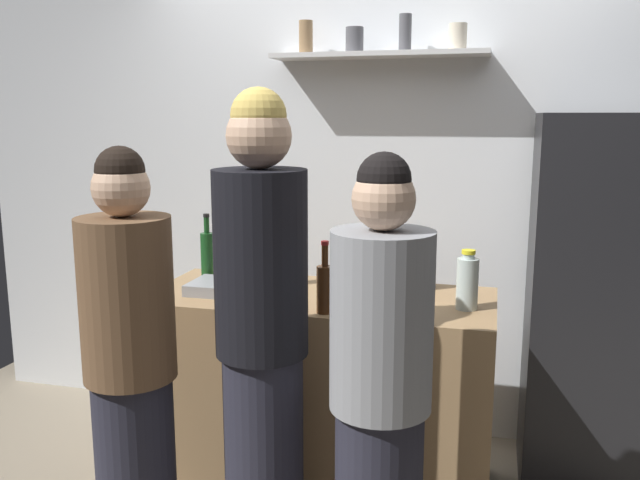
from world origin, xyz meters
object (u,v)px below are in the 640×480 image
at_px(refrigerator, 600,307).
at_px(water_bottle_plastic, 467,282).
at_px(wine_bottle_amber_glass, 325,287).
at_px(wine_bottle_pale_glass, 393,286).
at_px(person_blonde, 262,338).
at_px(wine_bottle_green_glass, 207,255).
at_px(person_grey_hoodie, 380,398).
at_px(baking_pan, 228,287).
at_px(wine_bottle_dark_glass, 287,258).
at_px(person_brown_jacket, 131,368).
at_px(utensil_holder, 424,274).

distance_m(refrigerator, water_bottle_plastic, 0.72).
height_order(wine_bottle_amber_glass, wine_bottle_pale_glass, wine_bottle_pale_glass).
relative_size(refrigerator, person_blonde, 0.95).
relative_size(wine_bottle_green_glass, person_grey_hoodie, 0.20).
bearing_deg(person_grey_hoodie, baking_pan, 147.81).
bearing_deg(wine_bottle_amber_glass, wine_bottle_green_glass, 151.37).
height_order(wine_bottle_amber_glass, wine_bottle_dark_glass, wine_bottle_dark_glass).
height_order(refrigerator, baking_pan, refrigerator).
relative_size(wine_bottle_amber_glass, wine_bottle_pale_glass, 0.99).
relative_size(wine_bottle_dark_glass, person_brown_jacket, 0.20).
height_order(wine_bottle_dark_glass, person_grey_hoodie, person_grey_hoodie).
bearing_deg(person_grey_hoodie, wine_bottle_green_glass, 146.43).
height_order(wine_bottle_dark_glass, wine_bottle_pale_glass, wine_bottle_dark_glass).
bearing_deg(wine_bottle_green_glass, person_blonde, -52.91).
height_order(wine_bottle_green_glass, person_blonde, person_blonde).
bearing_deg(person_blonde, wine_bottle_dark_glass, -35.53).
bearing_deg(utensil_holder, baking_pan, -159.50).
xyz_separation_m(water_bottle_plastic, person_grey_hoodie, (-0.24, -0.67, -0.25)).
bearing_deg(wine_bottle_amber_glass, person_blonde, -115.19).
bearing_deg(baking_pan, refrigerator, 14.06).
bearing_deg(wine_bottle_green_glass, water_bottle_plastic, -7.80).
bearing_deg(wine_bottle_pale_glass, water_bottle_plastic, 26.78).
height_order(wine_bottle_dark_glass, person_brown_jacket, person_brown_jacket).
xyz_separation_m(person_blonde, person_grey_hoodie, (0.46, -0.14, -0.12)).
xyz_separation_m(baking_pan, person_blonde, (0.35, -0.51, -0.04)).
distance_m(wine_bottle_green_glass, person_grey_hoodie, 1.32).
bearing_deg(wine_bottle_dark_glass, wine_bottle_pale_glass, -31.62).
xyz_separation_m(wine_bottle_amber_glass, person_grey_hoodie, (0.31, -0.46, -0.24)).
xyz_separation_m(utensil_holder, person_blonde, (-0.50, -0.83, -0.08)).
relative_size(water_bottle_plastic, person_blonde, 0.14).
xyz_separation_m(refrigerator, wine_bottle_green_glass, (-1.81, -0.22, 0.19)).
bearing_deg(water_bottle_plastic, wine_bottle_dark_glass, 166.85).
height_order(person_blonde, person_brown_jacket, person_blonde).
bearing_deg(water_bottle_plastic, wine_bottle_pale_glass, -153.22).
xyz_separation_m(wine_bottle_green_glass, person_blonde, (0.53, -0.70, -0.14)).
bearing_deg(wine_bottle_green_glass, utensil_holder, 7.27).
bearing_deg(wine_bottle_pale_glass, person_grey_hoodie, -85.27).
xyz_separation_m(wine_bottle_dark_glass, person_grey_hoodie, (0.60, -0.86, -0.26)).
xyz_separation_m(wine_bottle_green_glass, wine_bottle_amber_glass, (0.68, -0.37, -0.02)).
bearing_deg(wine_bottle_pale_glass, person_brown_jacket, -150.35).
bearing_deg(wine_bottle_dark_glass, utensil_holder, 9.24).
bearing_deg(wine_bottle_amber_glass, water_bottle_plastic, 20.10).
xyz_separation_m(baking_pan, wine_bottle_green_glass, (-0.18, 0.19, 0.10)).
relative_size(person_blonde, person_grey_hoodie, 1.13).
distance_m(baking_pan, water_bottle_plastic, 1.06).
bearing_deg(wine_bottle_dark_glass, wine_bottle_amber_glass, -54.17).
bearing_deg(person_brown_jacket, water_bottle_plastic, 74.12).
xyz_separation_m(refrigerator, person_grey_hoodie, (-0.82, -1.06, -0.07)).
bearing_deg(person_blonde, wine_bottle_green_glass, -8.98).
height_order(utensil_holder, wine_bottle_pale_glass, wine_bottle_pale_glass).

